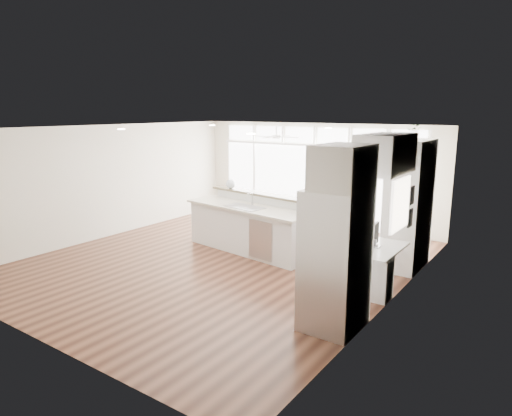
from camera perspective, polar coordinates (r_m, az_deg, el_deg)
The scene contains 24 objects.
floor at distance 9.48m, azimuth -4.13°, elevation -6.65°, with size 7.00×8.00×0.02m, color #3A1C12.
ceiling at distance 8.98m, azimuth -4.40°, elevation 9.95°, with size 7.00×8.00×0.02m, color white.
wall_back at distance 12.45m, azimuth 7.43°, elevation 4.27°, with size 7.00×0.04×2.70m, color beige.
wall_front at distance 6.61m, azimuth -26.69°, elevation -4.02°, with size 7.00×0.04×2.70m, color beige.
wall_left at distance 11.63m, azimuth -17.82°, elevation 3.23°, with size 0.04×8.00×2.70m, color beige.
wall_right at distance 7.48m, azimuth 17.08°, elevation -1.46°, with size 0.04×8.00×2.70m, color beige.
glass_wall at distance 12.44m, azimuth 7.26°, elevation 2.87°, with size 5.80×0.06×2.08m, color white.
transom_row at distance 12.30m, azimuth 7.43°, elevation 9.00°, with size 5.90×0.06×0.40m, color white.
desk_window at distance 7.73m, azimuth 17.58°, elevation 0.46°, with size 0.04×0.85×0.85m, color silver.
ceiling_fan at distance 11.55m, azimuth 2.56°, elevation 9.38°, with size 1.16×1.16×0.32m, color white.
recessed_lights at distance 9.13m, azimuth -3.59°, elevation 9.88°, with size 3.40×3.00×0.02m, color white.
oven_cabinet at distance 9.28m, azimuth 18.55°, elevation 0.40°, with size 0.64×1.20×2.50m, color white.
desk_nook at distance 8.14m, azimuth 14.82°, elevation -7.36°, with size 0.72×1.30×0.76m, color white.
upper_cabinets at distance 7.70m, azimuth 15.90°, elevation 6.55°, with size 0.64×1.30×0.64m, color white.
refrigerator at distance 6.49m, azimuth 9.87°, elevation -6.37°, with size 0.76×0.90×2.00m, color #B4B5B9.
fridge_cabinet at distance 6.18m, azimuth 10.81°, elevation 5.04°, with size 0.64×0.90×0.60m, color white.
framed_photos at distance 8.34m, azimuth 18.80°, elevation 0.16°, with size 0.06×0.22×0.80m, color black.
kitchen_island at distance 9.92m, azimuth -0.96°, elevation -1.99°, with size 3.09×1.17×1.23m, color white.
rug at distance 8.21m, azimuth 13.17°, elevation -9.87°, with size 0.93×0.67×0.01m, color #332010.
office_chair at distance 8.37m, azimuth 8.61°, elevation -5.95°, with size 0.48×0.44×0.92m, color black.
fishbowl at distance 10.71m, azimuth -3.19°, elevation 3.01°, with size 0.22×0.22×0.22m, color silver.
monitor at distance 7.99m, azimuth 14.51°, elevation -3.28°, with size 0.08×0.50×0.42m, color black.
keyboard at distance 8.10m, azimuth 13.30°, elevation -4.47°, with size 0.13×0.35×0.02m, color white.
potted_plant at distance 9.11m, azimuth 19.13°, elevation 8.80°, with size 0.26×0.28×0.22m, color #2A622A.
Camera 1 is at (5.66, -6.96, 3.05)m, focal length 32.00 mm.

